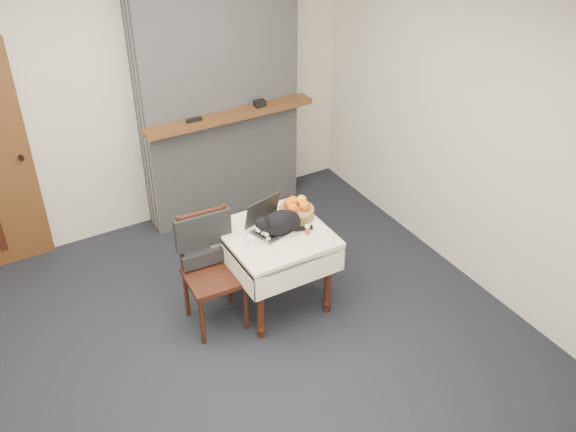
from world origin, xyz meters
name	(u,v)px	position (x,y,z in m)	size (l,w,h in m)	color
ground	(223,352)	(0.00, 0.00, 0.00)	(4.50, 4.50, 0.00)	black
room_shell	(178,114)	(0.00, 0.46, 1.76)	(4.52, 4.01, 2.61)	beige
chimney	(218,86)	(0.90, 1.85, 1.30)	(1.62, 0.48, 2.60)	gray
side_table	(276,244)	(0.63, 0.30, 0.59)	(0.78, 0.78, 0.70)	black
laptop	(270,222)	(0.62, 0.36, 0.76)	(0.39, 0.36, 0.25)	#B7B7BC
cat	(281,223)	(0.66, 0.27, 0.80)	(0.47, 0.20, 0.22)	black
cream_jar	(251,241)	(0.39, 0.25, 0.73)	(0.06, 0.06, 0.06)	white
pill_bottle	(307,230)	(0.83, 0.16, 0.74)	(0.04, 0.04, 0.08)	#A24413
fruit_basket	(296,210)	(0.88, 0.41, 0.76)	(0.28, 0.28, 0.16)	olive
desk_clutter	(289,222)	(0.79, 0.37, 0.70)	(0.13, 0.02, 0.01)	black
chair	(208,254)	(0.11, 0.42, 0.60)	(0.45, 0.44, 0.95)	black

